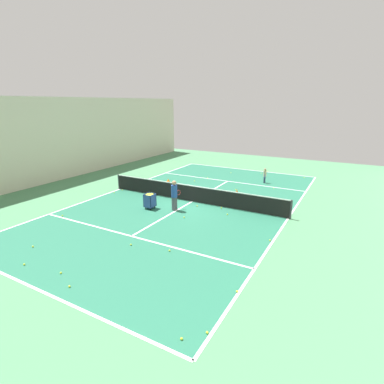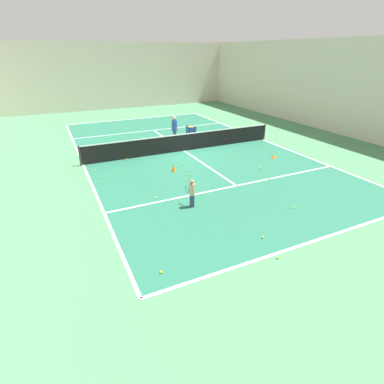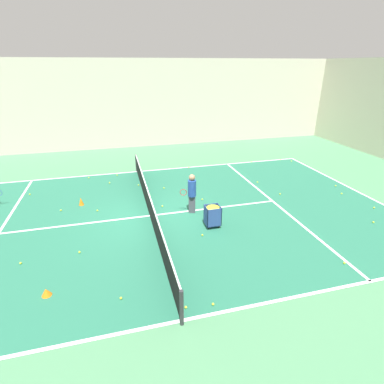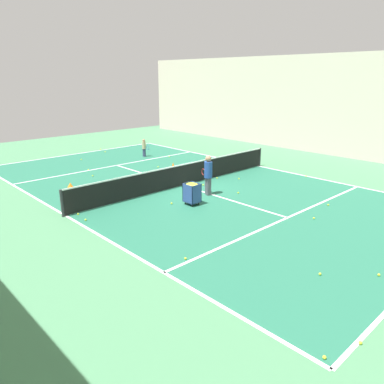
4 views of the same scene
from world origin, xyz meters
name	(u,v)px [view 3 (image 3 of 4)]	position (x,y,z in m)	size (l,w,h in m)	color
ground_plane	(150,216)	(0.00, 0.00, 0.00)	(35.39, 35.39, 0.00)	#477F56
court_playing_area	(150,216)	(0.00, 0.00, 0.00)	(11.21, 20.06, 0.00)	#23664C
line_baseline_far	(356,191)	(0.00, 10.03, 0.01)	(11.21, 0.10, 0.00)	white
line_sideline_left	(137,172)	(-5.60, 0.00, 0.01)	(0.10, 20.06, 0.00)	white
line_sideline_right	(181,321)	(5.60, 0.00, 0.01)	(0.10, 20.06, 0.00)	white
line_service_far	(272,201)	(0.00, 5.52, 0.01)	(11.21, 0.10, 0.00)	white
line_centre_service	(150,216)	(0.00, 0.00, 0.01)	(0.10, 11.03, 0.00)	white
hall_enclosure_left	(126,105)	(-11.34, 0.00, 3.04)	(0.15, 31.69, 6.07)	beige
tennis_net	(149,204)	(0.00, 0.00, 0.52)	(11.51, 0.10, 1.00)	#2D2D33
coach_at_net	(192,191)	(0.14, 1.72, 0.96)	(0.42, 0.69, 1.67)	#4C4C56
ball_cart	(213,212)	(1.47, 2.17, 0.60)	(0.50, 0.55, 0.86)	#2D478C
training_cone_0	(81,201)	(-1.78, -2.76, 0.18)	(0.22, 0.22, 0.35)	orange
training_cone_1	(46,292)	(3.84, -3.26, 0.11)	(0.26, 0.26, 0.21)	orange
tennis_ball_0	(164,188)	(-2.70, 1.04, 0.04)	(0.07, 0.07, 0.07)	yellow
tennis_ball_1	(213,304)	(5.32, 0.91, 0.04)	(0.07, 0.07, 0.07)	yellow
tennis_ball_2	(30,194)	(-3.55, -5.19, 0.04)	(0.07, 0.07, 0.07)	yellow
tennis_ball_3	(97,210)	(-0.97, -2.08, 0.04)	(0.07, 0.07, 0.07)	yellow
tennis_ball_4	(189,167)	(-5.48, 3.01, 0.04)	(0.07, 0.07, 0.07)	yellow
tennis_ball_5	(117,175)	(-5.21, -1.13, 0.04)	(0.07, 0.07, 0.07)	yellow
tennis_ball_6	(186,307)	(5.24, 0.21, 0.04)	(0.07, 0.07, 0.07)	yellow
tennis_ball_7	(342,194)	(0.15, 9.06, 0.04)	(0.07, 0.07, 0.07)	yellow
tennis_ball_9	(202,235)	(2.04, 1.61, 0.04)	(0.07, 0.07, 0.07)	yellow
tennis_ball_11	(150,195)	(-2.01, 0.25, 0.04)	(0.07, 0.07, 0.07)	yellow
tennis_ball_12	(336,186)	(-0.76, 9.46, 0.04)	(0.07, 0.07, 0.07)	yellow
tennis_ball_14	(281,160)	(-5.50, 9.11, 0.04)	(0.07, 0.07, 0.07)	yellow
tennis_ball_15	(79,252)	(2.02, -2.57, 0.04)	(0.07, 0.07, 0.07)	yellow
tennis_ball_17	(21,263)	(2.17, -4.28, 0.04)	(0.07, 0.07, 0.07)	yellow
tennis_ball_18	(162,206)	(-0.68, 0.62, 0.04)	(0.07, 0.07, 0.07)	yellow
tennis_ball_19	(121,298)	(4.50, -1.36, 0.04)	(0.07, 0.07, 0.07)	yellow
tennis_ball_20	(89,178)	(-5.18, -2.62, 0.04)	(0.07, 0.07, 0.07)	yellow
tennis_ball_21	(138,185)	(-3.41, -0.13, 0.04)	(0.07, 0.07, 0.07)	yellow
tennis_ball_22	(257,182)	(-2.24, 5.87, 0.04)	(0.07, 0.07, 0.07)	yellow
tennis_ball_23	(202,199)	(-0.92, 2.49, 0.04)	(0.07, 0.07, 0.07)	yellow
tennis_ball_24	(251,162)	(-5.54, 7.10, 0.04)	(0.07, 0.07, 0.07)	yellow
tennis_ball_25	(291,161)	(-5.03, 9.61, 0.04)	(0.07, 0.07, 0.07)	yellow
tennis_ball_26	(61,210)	(-1.38, -3.56, 0.04)	(0.07, 0.07, 0.07)	yellow
tennis_ball_27	(373,222)	(2.83, 8.30, 0.04)	(0.07, 0.07, 0.07)	yellow
tennis_ball_30	(110,183)	(-4.10, -1.55, 0.04)	(0.07, 0.07, 0.07)	yellow
tennis_ball_32	(280,194)	(-0.56, 6.22, 0.04)	(0.07, 0.07, 0.07)	yellow
tennis_ball_33	(374,208)	(1.80, 9.33, 0.04)	(0.07, 0.07, 0.07)	yellow
tennis_ball_34	(344,263)	(4.73, 5.37, 0.04)	(0.07, 0.07, 0.07)	yellow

